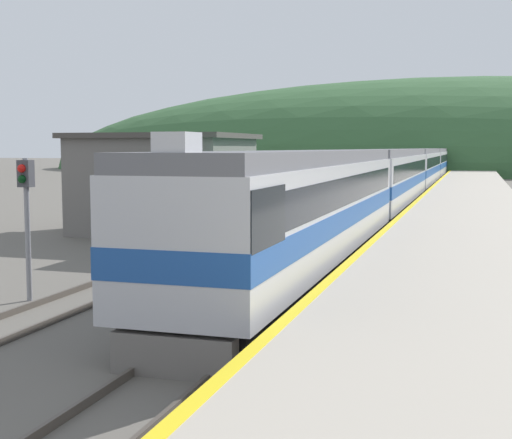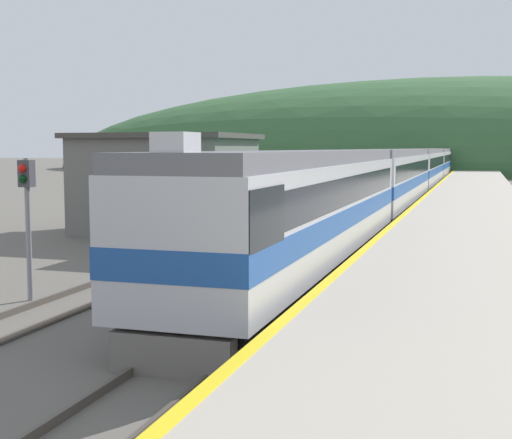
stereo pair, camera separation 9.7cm
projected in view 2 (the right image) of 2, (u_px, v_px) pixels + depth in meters
track_main at (420, 192)px, 64.95m from camera, size 1.52×180.00×0.16m
track_siding at (366, 191)px, 66.42m from camera, size 1.52×180.00×0.16m
platform at (472, 204)px, 44.51m from camera, size 5.83×140.00×1.09m
distant_hills at (449, 171)px, 126.97m from camera, size 152.24×68.51×32.51m
station_shed at (167, 183)px, 34.25m from camera, size 7.85×6.73×4.73m
express_train_lead_car at (302, 210)px, 21.68m from camera, size 3.02×20.22×4.34m
carriage_second at (390, 179)px, 43.12m from camera, size 3.01×22.71×3.98m
carriage_third at (421, 168)px, 65.52m from camera, size 3.01×22.71×3.98m
carriage_fourth at (436, 163)px, 87.93m from camera, size 3.01×22.71×3.98m
siding_train at (313, 182)px, 45.28m from camera, size 2.90×39.28×3.68m
signal_post_siding at (27, 199)px, 18.75m from camera, size 0.36×0.42×3.80m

